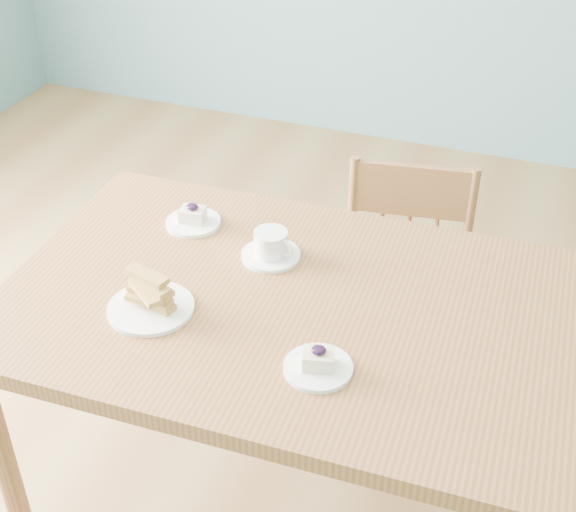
% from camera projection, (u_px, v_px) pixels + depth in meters
% --- Properties ---
extents(room, '(5.01, 5.01, 2.71)m').
position_uv_depth(room, '(305.00, 75.00, 1.36)').
color(room, olive).
rests_on(room, ground).
extents(dining_table, '(1.47, 0.87, 0.77)m').
position_uv_depth(dining_table, '(322.00, 334.00, 1.81)').
color(dining_table, '#8F5E36').
rests_on(dining_table, ground).
extents(dining_chair, '(0.42, 0.41, 0.82)m').
position_uv_depth(dining_chair, '(400.00, 302.00, 2.36)').
color(dining_chair, '#8F5E36').
rests_on(dining_chair, ground).
extents(cheesecake_plate_near, '(0.14, 0.14, 0.06)m').
position_uv_depth(cheesecake_plate_near, '(318.00, 364.00, 1.59)').
color(cheesecake_plate_near, white).
rests_on(cheesecake_plate_near, dining_table).
extents(cheesecake_plate_far, '(0.14, 0.14, 0.06)m').
position_uv_depth(cheesecake_plate_far, '(193.00, 219.00, 2.03)').
color(cheesecake_plate_far, white).
rests_on(cheesecake_plate_far, dining_table).
extents(coffee_cup, '(0.14, 0.14, 0.07)m').
position_uv_depth(coffee_cup, '(271.00, 247.00, 1.90)').
color(coffee_cup, white).
rests_on(coffee_cup, dining_table).
extents(biscotti_plate, '(0.19, 0.19, 0.09)m').
position_uv_depth(biscotti_plate, '(150.00, 300.00, 1.74)').
color(biscotti_plate, white).
rests_on(biscotti_plate, dining_table).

